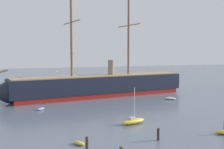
# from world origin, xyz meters

# --- Properties ---
(tall_ship) EXTENTS (58.14, 13.30, 27.98)m
(tall_ship) POSITION_xyz_m (5.13, 47.24, 3.00)
(tall_ship) COLOR maroon
(tall_ship) RESTS_ON ground
(dinghy_foreground_left) EXTENTS (1.58, 2.09, 0.45)m
(dinghy_foreground_left) POSITION_xyz_m (-11.19, 11.28, 0.23)
(dinghy_foreground_left) COLOR gold
(dinghy_foreground_left) RESTS_ON ground
(sailboat_near_centre) EXTENTS (4.84, 2.45, 6.04)m
(sailboat_near_centre) POSITION_xyz_m (-0.15, 17.86, 0.51)
(sailboat_near_centre) COLOR gold
(sailboat_near_centre) RESTS_ON ground
(dinghy_alongside_bow) EXTENTS (1.95, 1.82, 0.44)m
(dinghy_alongside_bow) POSITION_xyz_m (-12.65, 35.21, 0.22)
(dinghy_alongside_bow) COLOR #7FB2D6
(dinghy_alongside_bow) RESTS_ON ground
(dinghy_alongside_stern) EXTENTS (2.84, 2.78, 0.65)m
(dinghy_alongside_stern) POSITION_xyz_m (19.25, 35.56, 0.33)
(dinghy_alongside_stern) COLOR silver
(dinghy_alongside_stern) RESTS_ON ground
(dinghy_far_right) EXTENTS (2.46, 2.97, 0.65)m
(dinghy_far_right) POSITION_xyz_m (27.96, 52.69, 0.33)
(dinghy_far_right) COLOR gold
(dinghy_far_right) RESTS_ON ground
(mooring_piling_left_pair) EXTENTS (0.35, 0.35, 2.26)m
(mooring_piling_left_pair) POSITION_xyz_m (-11.44, 7.07, 1.13)
(mooring_piling_left_pair) COLOR #382B1E
(mooring_piling_left_pair) RESTS_ON ground
(mooring_piling_midwater) EXTENTS (0.36, 0.36, 1.64)m
(mooring_piling_midwater) POSITION_xyz_m (-0.88, 8.99, 0.82)
(mooring_piling_midwater) COLOR #382B1E
(mooring_piling_midwater) RESTS_ON ground
(seagull_in_flight) EXTENTS (0.74, 1.16, 0.14)m
(seagull_in_flight) POSITION_xyz_m (-10.01, 30.17, 8.17)
(seagull_in_flight) COLOR silver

